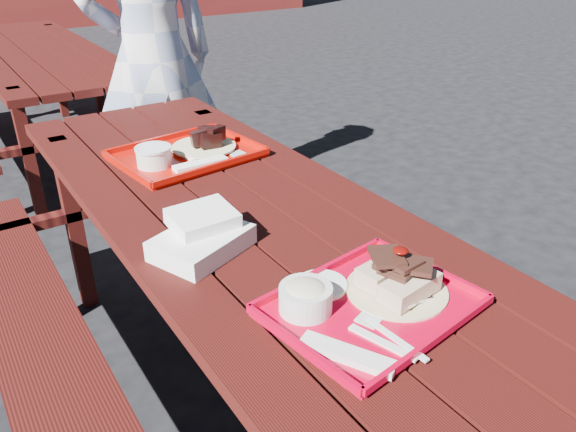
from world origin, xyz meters
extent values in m
plane|color=black|center=(0.00, 0.00, 0.00)|extent=(60.00, 60.00, 0.00)
cube|color=#390E0B|center=(-0.30, 0.00, 0.73)|extent=(0.14, 2.40, 0.04)
cube|color=#390E0B|center=(-0.15, 0.00, 0.73)|extent=(0.14, 2.40, 0.04)
cube|color=#390E0B|center=(0.00, 0.00, 0.73)|extent=(0.14, 2.40, 0.04)
cube|color=#390E0B|center=(0.15, 0.00, 0.73)|extent=(0.14, 2.40, 0.04)
cube|color=#390E0B|center=(0.30, 0.00, 0.73)|extent=(0.14, 2.40, 0.04)
cube|color=#390E0B|center=(-0.58, 0.00, 0.43)|extent=(0.25, 2.40, 0.04)
cube|color=#390E0B|center=(-0.58, 0.84, 0.21)|extent=(0.06, 0.06, 0.42)
cube|color=#390E0B|center=(0.58, 0.00, 0.43)|extent=(0.25, 2.40, 0.04)
cube|color=#390E0B|center=(0.58, 0.84, 0.21)|extent=(0.06, 0.06, 0.42)
cube|color=#390E0B|center=(-0.30, 0.96, 0.38)|extent=(0.06, 0.06, 0.75)
cube|color=#390E0B|center=(0.30, 0.96, 0.38)|extent=(0.06, 0.06, 0.75)
cube|color=#390E0B|center=(0.00, 0.96, 0.43)|extent=(1.40, 0.06, 0.04)
cube|color=#390E0B|center=(-0.15, 2.80, 0.73)|extent=(0.14, 2.40, 0.04)
cube|color=#390E0B|center=(0.00, 2.80, 0.73)|extent=(0.14, 2.40, 0.04)
cube|color=#390E0B|center=(0.15, 2.80, 0.73)|extent=(0.14, 2.40, 0.04)
cube|color=#390E0B|center=(0.30, 2.80, 0.73)|extent=(0.14, 2.40, 0.04)
cube|color=#390E0B|center=(0.58, 2.80, 0.43)|extent=(0.25, 2.40, 0.04)
cube|color=#390E0B|center=(0.58, 1.96, 0.21)|extent=(0.06, 0.06, 0.42)
cube|color=#390E0B|center=(0.58, 3.64, 0.21)|extent=(0.06, 0.06, 0.42)
cube|color=#390E0B|center=(-0.30, 1.84, 0.38)|extent=(0.06, 0.06, 0.75)
cube|color=#390E0B|center=(0.30, 1.84, 0.38)|extent=(0.06, 0.06, 0.75)
cube|color=#390E0B|center=(0.30, 3.76, 0.38)|extent=(0.06, 0.06, 0.75)
cube|color=#390E0B|center=(0.00, 1.84, 0.43)|extent=(1.40, 0.06, 0.04)
cube|color=#390E0B|center=(0.00, 3.76, 0.43)|extent=(1.40, 0.06, 0.04)
cube|color=#B7001F|center=(-0.02, -0.49, 0.76)|extent=(0.44, 0.36, 0.01)
cube|color=#B7001F|center=(-0.04, -0.33, 0.77)|extent=(0.40, 0.07, 0.02)
cube|color=#B7001F|center=(0.01, -0.64, 0.77)|extent=(0.40, 0.07, 0.02)
cube|color=#B7001F|center=(0.18, -0.46, 0.77)|extent=(0.05, 0.31, 0.02)
cube|color=#B7001F|center=(-0.21, -0.51, 0.77)|extent=(0.05, 0.31, 0.02)
cylinder|color=#CCB98A|center=(0.06, -0.47, 0.76)|extent=(0.22, 0.22, 0.01)
cube|color=tan|center=(0.06, -0.51, 0.79)|extent=(0.14, 0.08, 0.04)
cube|color=tan|center=(0.06, -0.44, 0.79)|extent=(0.14, 0.08, 0.04)
ellipsoid|color=#520503|center=(0.06, -0.47, 0.87)|extent=(0.03, 0.03, 0.01)
cylinder|color=silver|center=(-0.14, -0.42, 0.79)|extent=(0.11, 0.11, 0.05)
ellipsoid|color=beige|center=(-0.14, -0.42, 0.80)|extent=(0.09, 0.09, 0.04)
cylinder|color=white|center=(-0.06, -0.37, 0.77)|extent=(0.11, 0.11, 0.01)
cube|color=white|center=(-0.16, -0.58, 0.77)|extent=(0.12, 0.18, 0.01)
cube|color=white|center=(-0.08, -0.59, 0.76)|extent=(0.06, 0.14, 0.01)
cube|color=white|center=(-0.05, -0.59, 0.76)|extent=(0.02, 0.16, 0.00)
cube|color=silver|center=(-0.05, -0.52, 0.76)|extent=(0.06, 0.06, 0.00)
cube|color=#B20D04|center=(0.02, 0.52, 0.76)|extent=(0.48, 0.39, 0.01)
cube|color=#B20D04|center=(0.00, 0.69, 0.77)|extent=(0.44, 0.06, 0.02)
cube|color=#B20D04|center=(0.04, 0.34, 0.77)|extent=(0.44, 0.06, 0.02)
cube|color=#B20D04|center=(0.25, 0.54, 0.77)|extent=(0.05, 0.34, 0.02)
cube|color=#B20D04|center=(-0.20, 0.49, 0.77)|extent=(0.05, 0.34, 0.02)
cube|color=white|center=(0.07, 0.52, 0.77)|extent=(0.17, 0.17, 0.01)
cylinder|color=beige|center=(0.09, 0.52, 0.77)|extent=(0.22, 0.22, 0.01)
cylinder|color=silver|center=(-0.10, 0.48, 0.79)|extent=(0.11, 0.11, 0.06)
cylinder|color=white|center=(-0.10, 0.48, 0.82)|extent=(0.12, 0.12, 0.01)
cube|color=white|center=(0.02, 0.39, 0.77)|extent=(0.18, 0.05, 0.02)
cube|color=#B4C9C4|center=(0.17, 0.42, 0.76)|extent=(0.06, 0.05, 0.00)
cube|color=white|center=(-0.20, -0.08, 0.78)|extent=(0.27, 0.23, 0.05)
cube|color=white|center=(-0.18, -0.05, 0.82)|extent=(0.16, 0.13, 0.04)
imported|color=#9EAED4|center=(0.30, 1.50, 0.88)|extent=(0.68, 0.48, 1.77)
camera|label=1|loc=(-0.68, -1.18, 1.46)|focal=35.00mm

